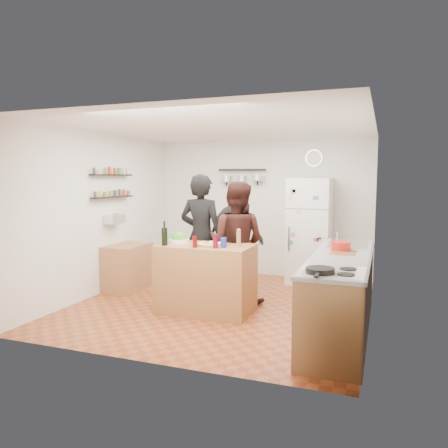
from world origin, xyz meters
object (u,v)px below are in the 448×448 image
at_px(salad_bowl, 179,241).
at_px(pepper_mill, 239,239).
at_px(person_left, 201,237).
at_px(fridge, 309,231).
at_px(red_bowl, 341,246).
at_px(wall_clock, 314,158).
at_px(person_center, 236,243).
at_px(person_back, 235,240).
at_px(wine_bottle, 165,237).
at_px(salt_canister, 224,243).
at_px(prep_island, 206,278).
at_px(skillet, 320,271).
at_px(side_table, 128,267).
at_px(counter_run, 341,294).

xyz_separation_m(salad_bowl, pepper_mill, (0.87, 0.00, 0.07)).
bearing_deg(person_left, fridge, -129.05).
height_order(red_bowl, wall_clock, wall_clock).
xyz_separation_m(person_center, fridge, (0.79, 1.57, 0.02)).
bearing_deg(person_back, red_bowl, 167.37).
relative_size(wine_bottle, salt_canister, 1.85).
bearing_deg(red_bowl, prep_island, -174.61).
bearing_deg(fridge, skillet, -79.14).
bearing_deg(wine_bottle, pepper_mill, 15.87).
bearing_deg(skillet, side_table, 149.97).
bearing_deg(person_back, side_table, 27.30).
height_order(person_left, counter_run, person_left).
bearing_deg(salt_canister, person_back, 101.34).
height_order(person_left, person_back, person_left).
relative_size(fridge, side_table, 2.25).
height_order(salt_canister, wall_clock, wall_clock).
bearing_deg(salad_bowl, red_bowl, 3.03).
relative_size(fridge, wall_clock, 6.00).
relative_size(prep_island, counter_run, 0.48).
bearing_deg(person_left, person_center, 178.99).
distance_m(skillet, side_table, 3.90).
bearing_deg(wine_bottle, wall_clock, 59.98).
height_order(pepper_mill, counter_run, pepper_mill).
distance_m(salt_canister, fridge, 2.36).
bearing_deg(skillet, prep_island, 143.04).
bearing_deg(person_center, salt_canister, 95.32).
relative_size(person_left, wall_clock, 6.22).
relative_size(person_left, person_center, 1.06).
bearing_deg(wine_bottle, salt_canister, 7.13).
bearing_deg(salt_canister, pepper_mill, 48.58).
relative_size(prep_island, fridge, 0.69).
distance_m(person_back, fridge, 1.45).
relative_size(salad_bowl, red_bowl, 1.13).
bearing_deg(salad_bowl, wine_bottle, -106.50).
height_order(fridge, side_table, fridge).
bearing_deg(skillet, salad_bowl, 147.94).
bearing_deg(skillet, wine_bottle, 154.35).
height_order(salad_bowl, person_back, person_back).
xyz_separation_m(pepper_mill, counter_run, (1.34, -0.23, -0.55)).
xyz_separation_m(salt_canister, wall_clock, (0.74, 2.57, 1.18)).
height_order(salt_canister, skillet, salt_canister).
bearing_deg(wall_clock, salad_bowl, -121.36).
distance_m(person_back, skillet, 2.82).
height_order(wine_bottle, person_center, person_center).
height_order(prep_island, person_left, person_left).
xyz_separation_m(salad_bowl, salt_canister, (0.72, -0.17, 0.04)).
distance_m(skillet, wall_clock, 3.96).
distance_m(salad_bowl, wine_bottle, 0.30).
bearing_deg(pepper_mill, person_back, 111.16).
bearing_deg(prep_island, counter_run, -5.88).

